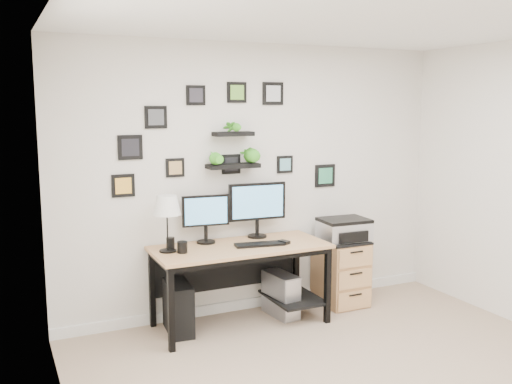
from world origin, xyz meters
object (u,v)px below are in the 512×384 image
monitor_right (257,205)px  printer (344,229)px  pc_tower_black (178,307)px  pc_tower_grey (281,295)px  file_cabinet (341,271)px  mug (182,247)px  table_lamp (167,207)px  monitor_left (206,215)px  desk (242,257)px

monitor_right → printer: 0.95m
pc_tower_black → pc_tower_grey: 1.02m
monitor_right → pc_tower_black: 1.21m
pc_tower_black → printer: printer is taller
pc_tower_grey → file_cabinet: file_cabinet is taller
mug → pc_tower_black: (-0.02, 0.10, -0.57)m
monitor_right → table_lamp: size_ratio=1.15×
monitor_right → mug: bearing=-163.3°
pc_tower_black → printer: bearing=5.2°
pc_tower_black → file_cabinet: 1.74m
monitor_left → monitor_right: monitor_right is taller
pc_tower_black → desk: bearing=1.5°
desk → pc_tower_black: (-0.61, 0.04, -0.40)m
desk → table_lamp: bearing=177.0°
monitor_left → table_lamp: (-0.41, -0.15, 0.14)m
monitor_left → pc_tower_grey: (0.69, -0.18, -0.80)m
table_lamp → pc_tower_black: size_ratio=1.10×
table_lamp → printer: table_lamp is taller
table_lamp → pc_tower_grey: 1.45m
monitor_left → pc_tower_grey: size_ratio=1.02×
pc_tower_black → file_cabinet: size_ratio=0.68×
monitor_left → pc_tower_black: (-0.33, -0.15, -0.79)m
monitor_left → printer: (1.42, -0.15, -0.23)m
pc_tower_grey → file_cabinet: bearing=4.0°
mug → printer: size_ratio=0.20×
pc_tower_black → file_cabinet: (1.73, 0.02, 0.11)m
mug → monitor_left: bearing=38.3°
pc_tower_grey → monitor_right: bearing=131.0°
file_cabinet → monitor_right: bearing=171.1°
monitor_right → table_lamp: 0.95m
pc_tower_black → file_cabinet: bearing=5.8°
desk → file_cabinet: 1.16m
desk → table_lamp: table_lamp is taller
monitor_right → pc_tower_black: monitor_right is taller
monitor_left → pc_tower_black: monitor_left is taller
pc_tower_grey → file_cabinet: size_ratio=0.65×
desk → file_cabinet: (1.12, 0.06, -0.29)m
file_cabinet → printer: (0.02, -0.02, 0.44)m
monitor_right → mug: 0.91m
monitor_left → monitor_right: bearing=1.0°
monitor_left → monitor_right: 0.53m
table_lamp → file_cabinet: table_lamp is taller
monitor_left → file_cabinet: bearing=-5.2°
pc_tower_black → table_lamp: bearing=-172.5°
table_lamp → monitor_left: bearing=20.2°
file_cabinet → table_lamp: bearing=-179.3°
mug → file_cabinet: mug is taller
desk → mug: (-0.59, -0.06, 0.17)m
desk → pc_tower_black: 0.73m
file_cabinet → printer: size_ratio=1.37×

